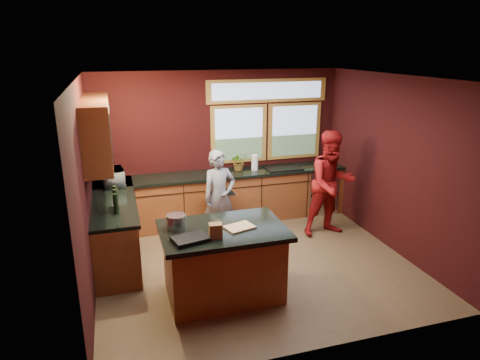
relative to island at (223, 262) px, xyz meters
name	(u,v)px	position (x,y,z in m)	size (l,w,h in m)	color
floor	(254,263)	(0.66, 0.70, -0.48)	(4.50, 4.50, 0.00)	brown
room_shell	(208,143)	(0.06, 1.02, 1.32)	(4.52, 4.02, 2.71)	black
back_counter	(236,196)	(0.85, 2.40, -0.01)	(4.50, 0.64, 0.93)	brown
left_counter	(115,227)	(-1.29, 1.55, -0.01)	(0.64, 2.30, 0.93)	brown
island	(223,262)	(0.00, 0.00, 0.00)	(1.55, 1.05, 0.95)	brown
person_grey	(219,197)	(0.35, 1.59, 0.29)	(0.56, 0.37, 1.54)	slate
person_red	(331,184)	(2.22, 1.34, 0.42)	(0.87, 0.68, 1.79)	maroon
microwave	(113,177)	(-1.26, 2.21, 0.59)	(0.49, 0.33, 0.27)	#999999
potted_plant	(239,162)	(0.94, 2.45, 0.62)	(0.30, 0.26, 0.33)	#999999
paper_towel	(255,162)	(1.22, 2.40, 0.59)	(0.12, 0.12, 0.28)	white
cutting_board	(239,227)	(0.20, -0.05, 0.48)	(0.35, 0.25, 0.02)	tan
stock_pot	(176,222)	(-0.55, 0.15, 0.56)	(0.24, 0.24, 0.18)	silver
paper_bag	(216,231)	(-0.15, -0.25, 0.56)	(0.15, 0.12, 0.18)	brown
black_tray	(190,239)	(-0.45, -0.25, 0.49)	(0.40, 0.28, 0.05)	black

